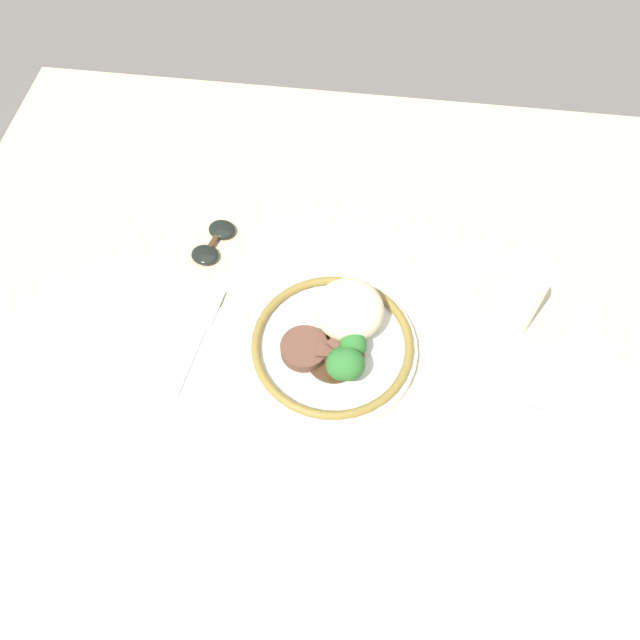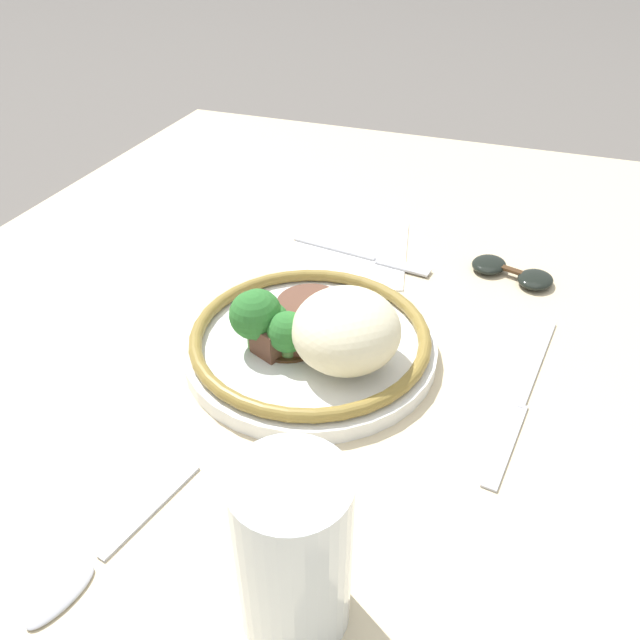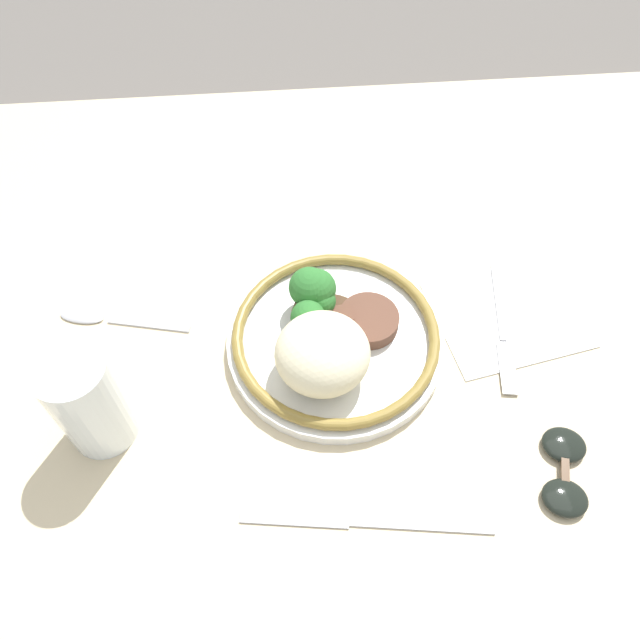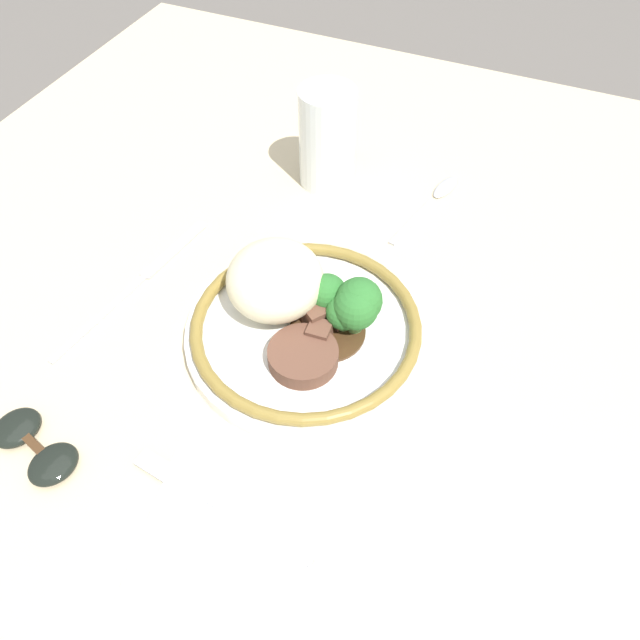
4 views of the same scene
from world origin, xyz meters
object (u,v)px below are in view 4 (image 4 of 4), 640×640
at_px(plate, 305,315).
at_px(fork, 203,496).
at_px(juice_glass, 327,142).
at_px(knife, 140,281).
at_px(sunglasses, 34,446).
at_px(spoon, 437,195).

height_order(plate, fork, plate).
bearing_deg(juice_glass, knife, 154.44).
relative_size(juice_glass, sunglasses, 1.20).
bearing_deg(spoon, fork, -175.57).
relative_size(knife, sunglasses, 2.32).
distance_m(juice_glass, sunglasses, 0.44).
distance_m(plate, sunglasses, 0.26).
distance_m(plate, juice_glass, 0.24).
xyz_separation_m(juice_glass, sunglasses, (-0.43, 0.08, -0.05)).
bearing_deg(knife, sunglasses, -163.32).
xyz_separation_m(knife, sunglasses, (-0.20, -0.03, 0.01)).
distance_m(knife, spoon, 0.36).
bearing_deg(plate, sunglasses, 142.67).
relative_size(juice_glass, spoon, 0.81).
distance_m(fork, knife, 0.26).
distance_m(juice_glass, fork, 0.42).
bearing_deg(plate, knife, 92.03).
bearing_deg(spoon, juice_glass, 112.52).
bearing_deg(fork, knife, -36.75).
distance_m(plate, fork, 0.19).
bearing_deg(juice_glass, sunglasses, 169.28).
relative_size(plate, sunglasses, 2.35).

